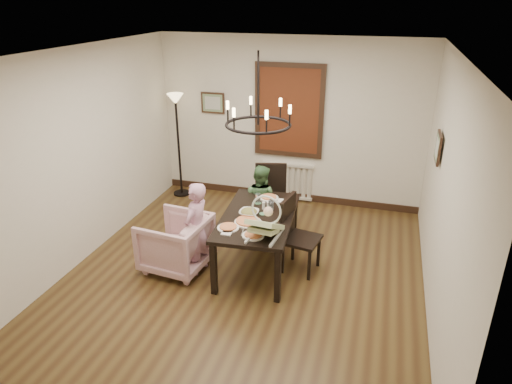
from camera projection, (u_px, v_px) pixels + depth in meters
The scene contains 17 objects.
room_shell at pixel (253, 164), 5.78m from camera, with size 4.51×5.00×2.81m.
dining_table at pixel (258, 221), 5.93m from camera, with size 1.02×1.66×0.75m.
chair_far at pixel (270, 201), 6.81m from camera, with size 0.47×0.47×1.07m, color black, non-canonical shape.
chair_right at pixel (302, 235), 5.89m from camera, with size 0.45×0.45×1.02m, color black, non-canonical shape.
armchair at pixel (176, 243), 6.00m from camera, with size 0.79×0.81×0.74m, color beige.
elderly_woman at pixel (197, 236), 5.87m from camera, with size 0.38×0.25×1.03m, color #C58BA7.
seated_man at pixel (260, 207), 6.78m from camera, with size 0.45×0.35×0.93m, color #456F42.
baby_bouncer at pixel (265, 223), 5.31m from camera, with size 0.39×0.53×0.35m, color #BCCF8E, non-canonical shape.
salad_bowl at pixel (249, 212), 5.88m from camera, with size 0.30×0.30×0.07m, color white.
pizza_platter at pixel (248, 221), 5.69m from camera, with size 0.34×0.34×0.04m, color tan.
drinking_glass at pixel (271, 206), 5.98m from camera, with size 0.07×0.07×0.14m, color silver.
window_blinds at pixel (289, 111), 7.54m from camera, with size 1.00×0.03×1.40m, color maroon.
radiator at pixel (287, 181), 8.05m from camera, with size 0.92×0.12×0.62m, color silver, non-canonical shape.
picture_back at pixel (213, 103), 7.87m from camera, with size 0.42×0.03×0.36m, color black.
picture_right at pixel (438, 148), 5.58m from camera, with size 0.42×0.03×0.36m, color black.
floor_lamp at pixel (179, 147), 8.03m from camera, with size 0.30×0.30×1.80m, color black, non-canonical shape.
chandelier at pixel (258, 125), 5.42m from camera, with size 0.80×0.80×0.04m, color black.
Camera 1 is at (1.56, -4.85, 3.37)m, focal length 32.00 mm.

